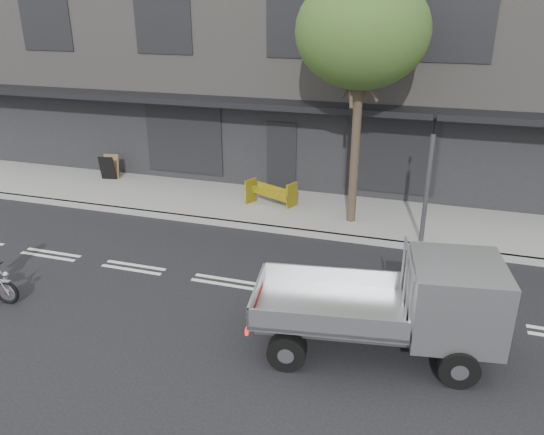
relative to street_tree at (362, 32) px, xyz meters
The scene contains 9 objects.
ground 7.09m from the street_tree, 117.65° to the right, with size 80.00×80.00×0.00m, color black.
sidewalk 5.67m from the street_tree, 167.20° to the left, with size 32.00×3.20×0.15m, color gray.
kerb 5.75m from the street_tree, 153.43° to the right, with size 32.00×0.20×0.15m, color gray.
building_main 7.54m from the street_tree, 107.22° to the left, with size 26.00×10.00×8.00m, color slate.
street_tree is the anchor object (origin of this frame).
traffic_light_pole 4.23m from the street_tree, 23.03° to the right, with size 0.12×0.12×3.50m.
flatbed_ute 7.36m from the street_tree, 67.89° to the right, with size 4.49×2.33×1.99m.
construction_barrier 5.40m from the street_tree, behind, with size 1.42×0.57×0.80m, color yellow, non-canonical shape.
sandwich_board 10.07m from the street_tree, behind, with size 0.54×0.36×0.85m, color black, non-canonical shape.
Camera 1 is at (4.21, -9.94, 6.01)m, focal length 35.00 mm.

